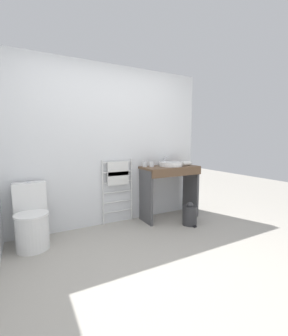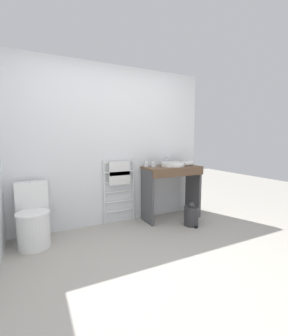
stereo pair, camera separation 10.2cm
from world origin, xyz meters
name	(u,v)px [view 2 (the right image)]	position (x,y,z in m)	size (l,w,h in m)	color
ground_plane	(164,274)	(0.00, 0.00, 0.00)	(12.00, 12.00, 0.00)	#A8A399
wall_back	(111,146)	(0.00, 1.63, 1.22)	(3.18, 0.12, 2.43)	silver
toilet	(33,220)	(-1.14, 1.26, 0.32)	(0.39, 0.52, 0.79)	white
towel_radiator	(119,178)	(0.10, 1.52, 0.72)	(0.51, 0.06, 1.01)	silver
vanity_counter	(172,184)	(0.94, 1.30, 0.59)	(0.94, 0.46, 0.88)	brown
sink_basin	(173,164)	(0.97, 1.33, 0.92)	(0.39, 0.39, 0.07)	white
faucet	(167,159)	(0.97, 1.50, 0.98)	(0.02, 0.10, 0.15)	silver
cup_near_wall	(147,164)	(0.55, 1.46, 0.93)	(0.08, 0.08, 0.09)	white
cup_near_edge	(153,164)	(0.64, 1.39, 0.92)	(0.08, 0.08, 0.08)	white
hair_dryer	(188,164)	(1.23, 1.26, 0.92)	(0.22, 0.16, 0.08)	white
trash_bin	(191,215)	(1.04, 0.91, 0.16)	(0.22, 0.25, 0.36)	#333335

